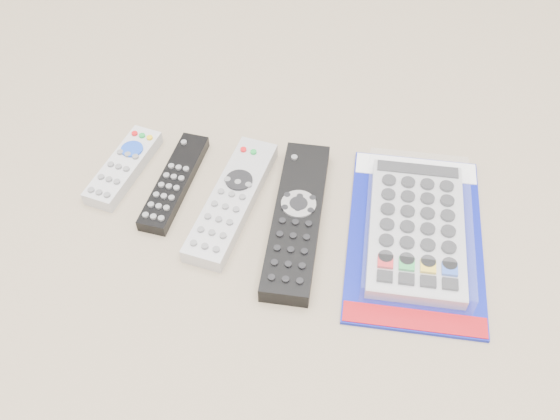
% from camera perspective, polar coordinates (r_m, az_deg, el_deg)
% --- Properties ---
extents(remote_small_grey, '(0.07, 0.15, 0.02)m').
position_cam_1_polar(remote_small_grey, '(0.91, -14.11, 3.85)').
color(remote_small_grey, '#B2B2B4').
rests_on(remote_small_grey, ground).
extents(remote_slim_black, '(0.06, 0.18, 0.02)m').
position_cam_1_polar(remote_slim_black, '(0.88, -9.63, 2.53)').
color(remote_slim_black, black).
rests_on(remote_slim_black, ground).
extents(remote_silver_dvd, '(0.09, 0.23, 0.03)m').
position_cam_1_polar(remote_silver_dvd, '(0.84, -4.41, 0.91)').
color(remote_silver_dvd, '#B5B5B9').
rests_on(remote_silver_dvd, ground).
extents(remote_large_black, '(0.07, 0.26, 0.03)m').
position_cam_1_polar(remote_large_black, '(0.82, 1.56, -0.78)').
color(remote_large_black, black).
rests_on(remote_large_black, ground).
extents(jumbo_remote_packaged, '(0.18, 0.29, 0.04)m').
position_cam_1_polar(jumbo_remote_packaged, '(0.83, 12.38, -1.55)').
color(jumbo_remote_packaged, '#0D1895').
rests_on(jumbo_remote_packaged, ground).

